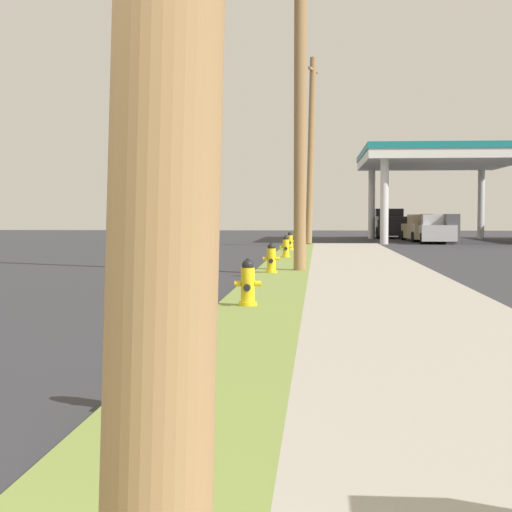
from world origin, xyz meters
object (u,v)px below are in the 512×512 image
Objects in this scene: fire_hydrant_second at (248,285)px; utility_pole_background at (311,149)px; utility_pole_midground at (300,82)px; fire_hydrant_fifth at (290,242)px; fire_hydrant_third at (271,259)px; car_silver_by_far_pump at (437,230)px; truck_black_at_forecourt at (390,224)px; fire_hydrant_nearest at (159,357)px; car_tan_by_near_pump at (423,229)px; fire_hydrant_fourth at (286,248)px.

fire_hydrant_second is 28.05m from utility_pole_background.
fire_hydrant_fifth is at bearing 93.15° from utility_pole_midground.
utility_pole_background reaches higher than fire_hydrant_third.
car_silver_by_far_pump is at bearing 76.81° from fire_hydrant_second.
fire_hydrant_fifth is 22.76m from truck_black_at_forecourt.
car_silver_by_far_pump reaches higher than fire_hydrant_nearest.
fire_hydrant_third is 0.16× the size of car_silver_by_far_pump.
fire_hydrant_fifth is 0.14× the size of truck_black_at_forecourt.
car_silver_by_far_pump is (0.28, -3.50, 0.00)m from car_tan_by_near_pump.
truck_black_at_forecourt reaches higher than car_tan_by_near_pump.
truck_black_at_forecourt reaches higher than fire_hydrant_third.
fire_hydrant_second is 0.16× the size of car_silver_by_far_pump.
car_silver_by_far_pump is at bearing 72.97° from fire_hydrant_third.
utility_pole_midground reaches higher than car_tan_by_near_pump.
utility_pole_midground is (0.61, -6.42, 4.53)m from fire_hydrant_fourth.
car_silver_by_far_pump is 10.40m from truck_black_at_forecourt.
utility_pole_midground reaches higher than fire_hydrant_third.
truck_black_at_forecourt is at bearing 82.11° from fire_hydrant_second.
truck_black_at_forecourt is (5.90, 42.53, 0.47)m from fire_hydrant_second.
fire_hydrant_fifth is at bearing -123.00° from car_silver_by_far_pump.
fire_hydrant_fifth is 13.95m from car_silver_by_far_pump.
truck_black_at_forecourt is at bearing 81.24° from utility_pole_midground.
fire_hydrant_third is 29.29m from car_tan_by_near_pump.
utility_pole_midground is at bearing 85.67° from fire_hydrant_second.
utility_pole_midground is at bearing -103.62° from car_tan_by_near_pump.
fire_hydrant_nearest is 34.55m from utility_pole_background.
car_silver_by_far_pump reaches higher than fire_hydrant_fourth.
truck_black_at_forecourt reaches higher than fire_hydrant_nearest.
car_tan_by_near_pump is (6.64, 27.40, -4.26)m from utility_pole_midground.
car_silver_by_far_pump is 0.85× the size of truck_black_at_forecourt.
car_tan_by_near_pump is at bearing 80.08° from fire_hydrant_nearest.
fire_hydrant_fifth is 16.87m from car_tan_by_near_pump.
fire_hydrant_fifth is (0.09, 27.14, 0.00)m from fire_hydrant_nearest.
utility_pole_midground is 2.07× the size of car_silver_by_far_pump.
fire_hydrant_third is at bearing -99.61° from truck_black_at_forecourt.
car_silver_by_far_pump is at bearing 78.80° from fire_hydrant_nearest.
fire_hydrant_third and fire_hydrant_fifth have the same top height.
fire_hydrant_third is 20.76m from utility_pole_background.
fire_hydrant_fourth is 5.78m from fire_hydrant_fifth.
utility_pole_background is at bearing 86.82° from fire_hydrant_fourth.
fire_hydrant_nearest is at bearing -90.33° from fire_hydrant_third.
utility_pole_midground is 28.52m from car_tan_by_near_pump.
fire_hydrant_fifth is at bearing -115.69° from car_tan_by_near_pump.
fire_hydrant_fourth is at bearing 89.91° from fire_hydrant_second.
fire_hydrant_third is 4.68m from utility_pole_midground.
fire_hydrant_nearest is 0.08× the size of utility_pole_background.
fire_hydrant_fifth is at bearing -96.24° from utility_pole_background.
fire_hydrant_fifth is 0.16× the size of car_tan_by_near_pump.
fire_hydrant_second is 14.78m from fire_hydrant_fourth.
fire_hydrant_fifth is 13.03m from utility_pole_midground.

